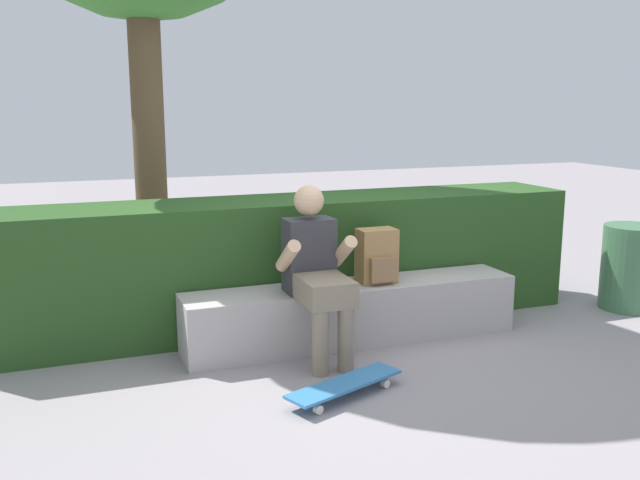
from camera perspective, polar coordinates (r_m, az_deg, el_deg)
The scene contains 7 objects.
ground_plane at distance 5.02m, azimuth 3.87°, elevation -9.16°, with size 24.00×24.00×0.00m, color gray.
bench_main at distance 5.17m, azimuth 2.71°, elevation -5.96°, with size 2.52×0.44×0.44m.
person_skater at distance 4.74m, azimuth -0.31°, elevation -2.31°, with size 0.49×0.62×1.19m.
skateboard_near_person at distance 4.29m, azimuth 2.04°, elevation -11.75°, with size 0.82×0.47×0.09m.
backpack_on_bench at distance 5.13m, azimuth 4.69°, elevation -1.38°, with size 0.28×0.23×0.40m.
hedge_row at distance 5.53m, azimuth -2.65°, elevation -1.77°, with size 4.74×0.72×1.00m.
trash_bin at distance 6.50m, azimuth 24.11°, elevation -2.05°, with size 0.49×0.49×0.72m.
Camera 1 is at (-1.97, -4.27, 1.76)m, focal length 39.10 mm.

